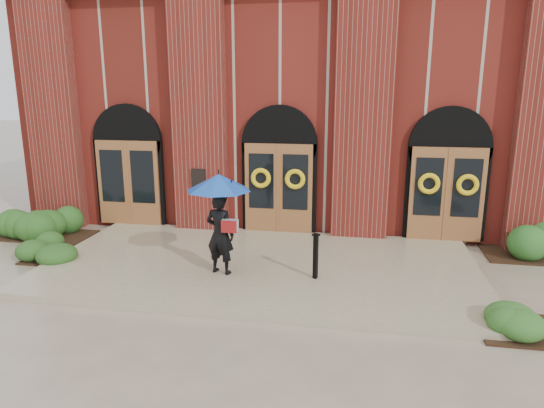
# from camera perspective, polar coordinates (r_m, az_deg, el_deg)

# --- Properties ---
(ground) EXTENTS (90.00, 90.00, 0.00)m
(ground) POSITION_cam_1_polar(r_m,az_deg,el_deg) (11.40, -1.50, -7.82)
(ground) COLOR gray
(ground) RESTS_ON ground
(landing) EXTENTS (10.00, 5.30, 0.15)m
(landing) POSITION_cam_1_polar(r_m,az_deg,el_deg) (11.51, -1.35, -7.21)
(landing) COLOR tan
(landing) RESTS_ON ground
(church_building) EXTENTS (16.20, 12.53, 7.00)m
(church_building) POSITION_cam_1_polar(r_m,az_deg,el_deg) (19.31, 3.79, 11.63)
(church_building) COLOR maroon
(church_building) RESTS_ON ground
(man_with_umbrella) EXTENTS (1.68, 1.68, 2.22)m
(man_with_umbrella) POSITION_cam_1_polar(r_m,az_deg,el_deg) (10.46, -6.19, -0.07)
(man_with_umbrella) COLOR black
(man_with_umbrella) RESTS_ON landing
(metal_post) EXTENTS (0.18, 0.18, 0.99)m
(metal_post) POSITION_cam_1_polar(r_m,az_deg,el_deg) (10.43, 5.15, -6.02)
(metal_post) COLOR black
(metal_post) RESTS_ON landing
(hedge_wall_left) EXTENTS (2.97, 1.19, 0.76)m
(hedge_wall_left) POSITION_cam_1_polar(r_m,az_deg,el_deg) (15.45, -26.20, -1.99)
(hedge_wall_left) COLOR #234D19
(hedge_wall_left) RESTS_ON ground
(hedge_front_left) EXTENTS (1.37, 1.18, 0.49)m
(hedge_front_left) POSITION_cam_1_polar(r_m,az_deg,el_deg) (13.27, -23.71, -4.77)
(hedge_front_left) COLOR #234818
(hedge_front_left) RESTS_ON ground
(hedge_front_right) EXTENTS (1.32, 1.13, 0.47)m
(hedge_front_right) POSITION_cam_1_polar(r_m,az_deg,el_deg) (9.72, 27.35, -11.88)
(hedge_front_right) COLOR #29541E
(hedge_front_right) RESTS_ON ground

